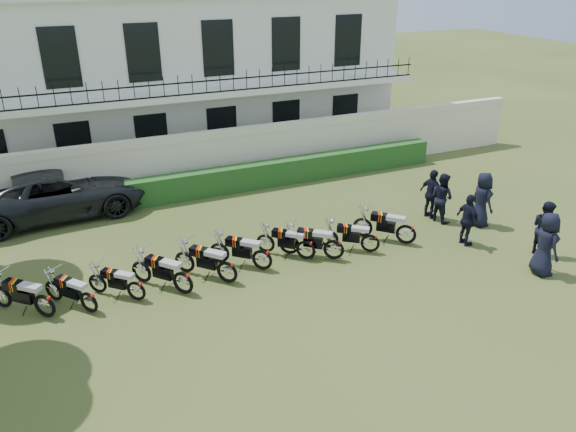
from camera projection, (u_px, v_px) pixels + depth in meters
name	position (u px, v px, depth m)	size (l,w,h in m)	color
ground	(282.00, 283.00, 15.89)	(100.00, 100.00, 0.00)	#3C4C1E
perimeter_wall	(202.00, 160.00, 22.06)	(30.00, 0.35, 2.30)	beige
hedge	(233.00, 179.00, 22.04)	(18.00, 0.60, 1.00)	#184418
building	(163.00, 70.00, 25.97)	(20.40, 9.60, 7.40)	silver
motorcycle_0	(44.00, 301.00, 14.14)	(1.56, 1.45, 1.11)	black
motorcycle_1	(88.00, 298.00, 14.35)	(1.23, 1.49, 1.01)	black
motorcycle_2	(136.00, 286.00, 14.87)	(1.37, 1.26, 0.97)	black
motorcycle_3	(183.00, 278.00, 15.15)	(1.42, 1.63, 1.12)	black
motorcycle_4	(227.00, 267.00, 15.67)	(1.46, 1.61, 1.13)	black
motorcycle_5	(262.00, 255.00, 16.34)	(1.54, 1.44, 1.10)	black
motorcycle_6	(306.00, 245.00, 16.93)	(1.46, 1.39, 1.05)	black
motorcycle_7	(334.00, 245.00, 16.91)	(1.66, 1.33, 1.11)	black
motorcycle_8	(370.00, 239.00, 17.35)	(1.55, 1.22, 1.03)	black
motorcycle_9	(406.00, 230.00, 17.83)	(1.53, 1.57, 1.14)	black
suv	(58.00, 193.00, 19.81)	(2.77, 6.01, 1.67)	black
officer_0	(546.00, 244.00, 15.99)	(0.94, 0.61, 1.92)	black
officer_1	(544.00, 228.00, 17.12)	(0.85, 0.67, 1.76)	black
officer_2	(468.00, 220.00, 17.70)	(1.01, 0.42, 1.72)	black
officer_3	(482.00, 199.00, 19.01)	(0.93, 0.61, 1.91)	black
officer_4	(442.00, 197.00, 19.36)	(0.85, 0.66, 1.75)	black
officer_5	(432.00, 194.00, 19.61)	(1.04, 0.43, 1.77)	black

